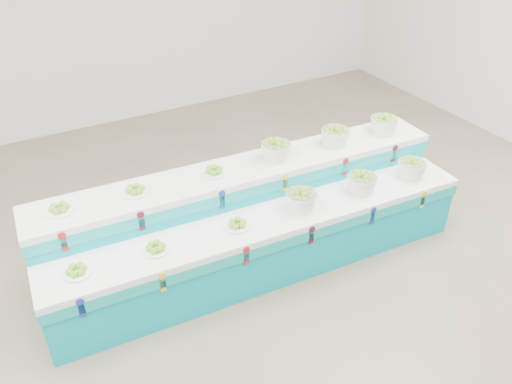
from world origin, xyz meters
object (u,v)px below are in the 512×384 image
Objects in this scene: display_stand at (256,220)px; plate_upper_mid at (135,190)px; basket_upper_right at (384,124)px; basket_lower_left at (301,200)px.

display_stand is 1.31m from plate_upper_mid.
plate_upper_mid is at bearing 166.43° from display_stand.
basket_upper_right is at bearing 8.83° from display_stand.
plate_upper_mid is 2.95m from basket_upper_right.
basket_lower_left is 1.56m from basket_upper_right.
display_stand reaches higher than basket_lower_left.
plate_upper_mid is (-1.50, 0.63, 0.23)m from basket_lower_left.
basket_upper_right is (1.45, 0.49, 0.30)m from basket_lower_left.
basket_upper_right reaches higher than display_stand.
display_stand is 14.12× the size of basket_lower_left.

